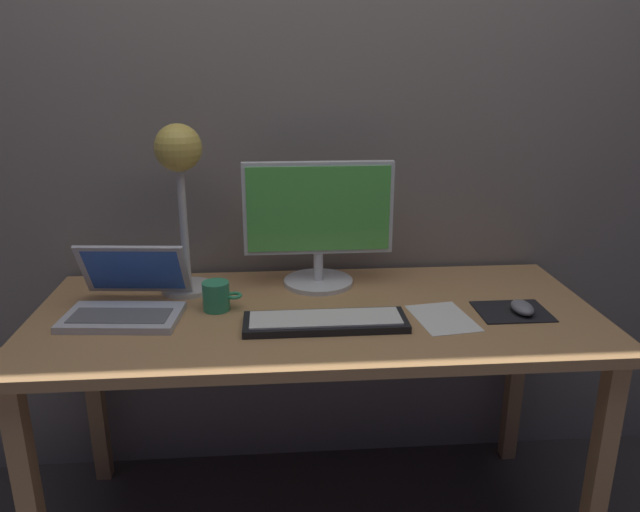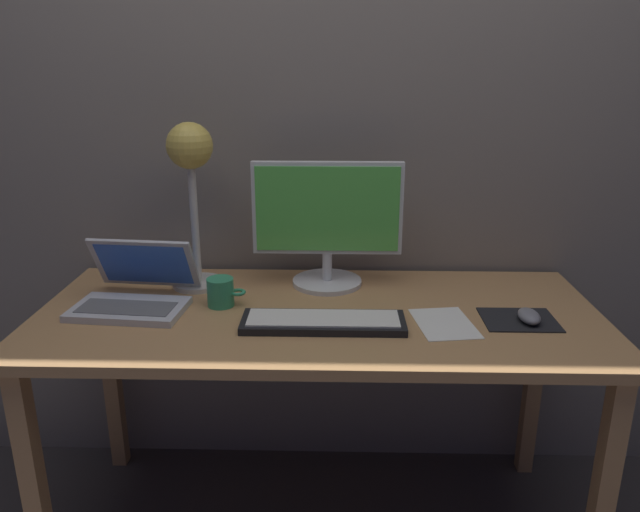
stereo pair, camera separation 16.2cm
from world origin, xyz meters
name	(u,v)px [view 2 (the right image)]	position (x,y,z in m)	size (l,w,h in m)	color
back_wall	(322,100)	(0.00, 0.40, 1.30)	(4.80, 0.06, 2.60)	gray
desk	(318,336)	(0.00, 0.00, 0.66)	(1.60, 0.70, 0.74)	tan
monitor	(327,220)	(0.02, 0.21, 0.95)	(0.46, 0.22, 0.39)	silver
keyboard_main	(323,322)	(0.02, -0.10, 0.75)	(0.44, 0.14, 0.03)	black
laptop	(137,287)	(-0.53, 0.04, 0.79)	(0.34, 0.31, 0.19)	silver
desk_lamp	(191,168)	(-0.39, 0.19, 1.11)	(0.16, 0.16, 0.51)	beige
mousepad	(519,320)	(0.55, -0.05, 0.74)	(0.20, 0.16, 0.00)	black
mouse	(529,316)	(0.57, -0.07, 0.76)	(0.06, 0.10, 0.03)	slate
coffee_mug	(221,292)	(-0.28, 0.03, 0.78)	(0.11, 0.08, 0.08)	#339966
paper_sheet_near_mouse	(444,323)	(0.35, -0.08, 0.74)	(0.15, 0.21, 0.00)	white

